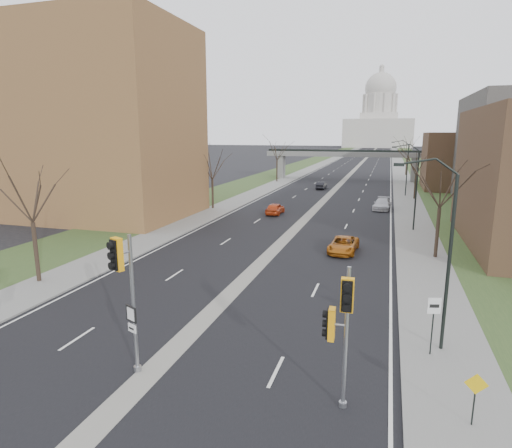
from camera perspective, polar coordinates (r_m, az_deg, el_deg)
The scene contains 28 objects.
ground at distance 19.15m, azimuth -14.50°, elevation -19.23°, with size 700.00×700.00×0.00m, color black.
road_surface at distance 164.31m, azimuth 14.15°, elevation 8.18°, with size 20.00×600.00×0.01m, color black.
median_strip at distance 164.31m, azimuth 14.15°, elevation 8.18°, with size 1.20×600.00×0.02m, color gray.
sidewalk_right at distance 164.09m, azimuth 18.38°, elevation 7.95°, with size 4.00×600.00×0.12m, color gray.
sidewalk_left at distance 165.40m, azimuth 9.96°, elevation 8.40°, with size 4.00×600.00×0.12m, color gray.
grass_verge_right at distance 164.31m, azimuth 20.48°, elevation 7.81°, with size 8.00×600.00×0.10m, color #29401D.
grass_verge_left at distance 166.27m, azimuth 7.89°, elevation 8.48°, with size 8.00×600.00×0.10m, color #29401D.
apartment_building at distance 56.06m, azimuth -21.99°, elevation 12.34°, with size 25.00×16.00×22.00m, color brown.
commercial_block_far at distance 84.91m, azimuth 26.20°, elevation 7.51°, with size 14.00×14.00×10.00m, color #503A25.
pedestrian_bridge at distance 94.33m, azimuth 11.82°, elevation 8.70°, with size 34.00×3.00×6.45m.
capitol at distance 334.01m, azimuth 16.05°, elevation 13.01°, with size 48.00×42.00×55.75m.
streetlight_near at distance 20.08m, azimuth 22.72°, elevation 2.89°, with size 2.61×0.20×8.70m.
streetlight_mid at distance 45.90m, azimuth 19.82°, elevation 7.71°, with size 2.61×0.20×8.70m.
streetlight_far at distance 71.86m, azimuth 19.00°, elevation 9.05°, with size 2.61×0.20×8.70m.
tree_left_a at distance 31.11m, azimuth -28.06°, elevation 4.72°, with size 7.20×7.20×9.40m.
tree_left_b at distance 56.37m, azimuth -5.89°, elevation 8.26°, with size 6.75×6.75×8.81m.
tree_left_c at distance 88.59m, azimuth 2.84°, elevation 10.16°, with size 7.65×7.65×9.99m.
tree_right_a at distance 36.14m, azimuth 23.60°, elevation 5.95°, with size 7.20×7.20×9.40m.
tree_right_b at distance 69.00m, azimuth 20.68°, elevation 7.89°, with size 6.30×6.30×8.22m.
tree_right_c at distance 108.88m, azimuth 19.58°, elevation 9.83°, with size 7.65×7.65×9.99m.
signal_pole_median at distance 17.83m, azimuth -17.12°, elevation -7.15°, with size 0.86×0.98×5.92m.
signal_pole_right at distance 15.43m, azimuth 11.22°, elevation -12.34°, with size 0.97×0.93×5.36m.
speed_limit_sign at distance 20.73m, azimuth 22.58°, elevation -11.22°, with size 0.56×0.18×2.68m.
warning_sign at distance 16.97m, azimuth 27.20°, elevation -19.27°, with size 0.75×0.06×1.92m.
car_left_near at distance 53.02m, azimuth 2.57°, elevation 2.08°, with size 1.68×4.18×1.42m, color #B93A15.
car_left_far at distance 78.28m, azimuth 8.73°, elevation 5.11°, with size 1.38×3.96×1.31m, color black.
car_right_near at distance 36.71m, azimuth 11.58°, elevation -2.72°, with size 2.15×4.67×1.30m, color #A95912.
car_right_mid at distance 58.67m, azimuth 16.47°, elevation 2.57°, with size 2.04×5.03×1.46m, color silver.
Camera 1 is at (9.00, -13.77, 9.80)m, focal length 30.00 mm.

